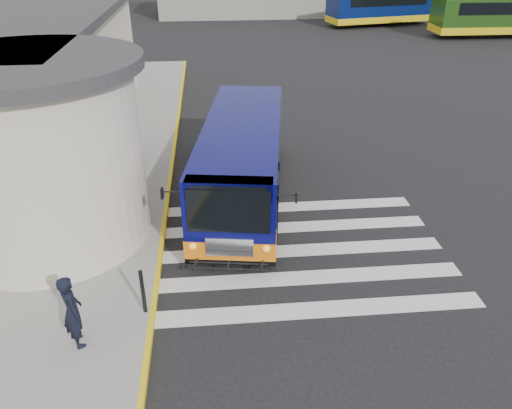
{
  "coord_description": "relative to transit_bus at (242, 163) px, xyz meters",
  "views": [
    {
      "loc": [
        -2.56,
        -11.76,
        7.55
      ],
      "look_at": [
        -1.5,
        -0.5,
        1.31
      ],
      "focal_mm": 35.0,
      "sensor_mm": 36.0,
      "label": 1
    }
  ],
  "objects": [
    {
      "name": "ground",
      "position": [
        1.65,
        -2.39,
        -1.19
      ],
      "size": [
        140.0,
        140.0,
        0.0
      ],
      "primitive_type": "plane",
      "color": "black",
      "rests_on": "ground"
    },
    {
      "name": "sidewalk",
      "position": [
        -7.35,
        1.61,
        -1.11
      ],
      "size": [
        10.0,
        34.0,
        0.15
      ],
      "primitive_type": "cube",
      "color": "gray",
      "rests_on": "ground"
    },
    {
      "name": "curb_strip",
      "position": [
        -2.4,
        1.61,
        -1.11
      ],
      "size": [
        0.12,
        34.0,
        0.16
      ],
      "primitive_type": "cube",
      "color": "yellow",
      "rests_on": "ground"
    },
    {
      "name": "crosswalk",
      "position": [
        1.15,
        -3.19,
        -1.18
      ],
      "size": [
        8.0,
        5.35,
        0.01
      ],
      "color": "silver",
      "rests_on": "ground"
    },
    {
      "name": "transit_bus",
      "position": [
        0.0,
        0.0,
        0.0
      ],
      "size": [
        3.92,
        9.02,
        2.48
      ],
      "rotation": [
        0.0,
        0.0,
        -0.15
      ],
      "color": "#070854",
      "rests_on": "ground"
    },
    {
      "name": "pedestrian_a",
      "position": [
        -3.8,
        -6.28,
        -0.21
      ],
      "size": [
        0.63,
        0.72,
        1.65
      ],
      "primitive_type": "imported",
      "rotation": [
        0.0,
        0.0,
        2.07
      ],
      "color": "black",
      "rests_on": "sidewalk"
    },
    {
      "name": "pedestrian_b",
      "position": [
        -3.97,
        -3.52,
        -0.23
      ],
      "size": [
        0.86,
        0.96,
        1.61
      ],
      "primitive_type": "imported",
      "rotation": [
        0.0,
        0.0,
        -1.18
      ],
      "color": "black",
      "rests_on": "sidewalk"
    },
    {
      "name": "bollard",
      "position": [
        -2.55,
        -5.44,
        -0.49
      ],
      "size": [
        0.09,
        0.09,
        1.09
      ],
      "primitive_type": "cylinder",
      "color": "black",
      "rests_on": "sidewalk"
    },
    {
      "name": "far_bus_a",
      "position": [
        14.5,
        31.58,
        0.41
      ],
      "size": [
        9.89,
        4.64,
        2.46
      ],
      "rotation": [
        0.0,
        0.0,
        1.78
      ],
      "color": "#06154D",
      "rests_on": "ground"
    },
    {
      "name": "far_bus_b",
      "position": [
        21.9,
        25.43,
        0.47
      ],
      "size": [
        9.93,
        2.87,
        2.56
      ],
      "rotation": [
        0.0,
        0.0,
        1.56
      ],
      "color": "#1C4111",
      "rests_on": "ground"
    }
  ]
}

